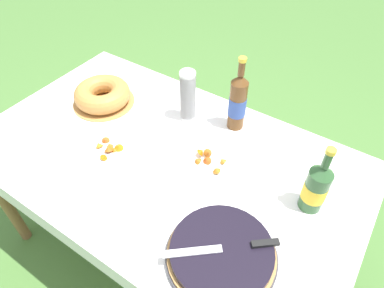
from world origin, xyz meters
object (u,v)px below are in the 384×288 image
(berry_tart, at_px, (221,253))
(snack_plate_left, at_px, (109,150))
(bundt_cake, at_px, (102,95))
(cider_bottle_green, at_px, (316,187))
(cup_stack, at_px, (188,96))
(snack_plate_near, at_px, (212,161))
(serving_knife, at_px, (231,247))
(cider_bottle_amber, at_px, (238,102))

(berry_tart, distance_m, snack_plate_left, 0.66)
(bundt_cake, xyz_separation_m, cider_bottle_green, (1.07, -0.03, 0.06))
(bundt_cake, xyz_separation_m, cup_stack, (0.41, 0.14, 0.08))
(snack_plate_near, xyz_separation_m, snack_plate_left, (-0.40, -0.19, 0.00))
(serving_knife, height_order, cup_stack, cup_stack)
(cider_bottle_green, xyz_separation_m, cider_bottle_amber, (-0.44, 0.24, 0.03))
(cider_bottle_green, bearing_deg, snack_plate_near, -177.09)
(snack_plate_near, bearing_deg, berry_tart, -54.60)
(cider_bottle_green, distance_m, snack_plate_near, 0.42)
(berry_tart, bearing_deg, cup_stack, 132.90)
(berry_tart, bearing_deg, serving_knife, 40.21)
(cider_bottle_green, height_order, snack_plate_left, cider_bottle_green)
(cider_bottle_green, bearing_deg, berry_tart, -114.82)
(cider_bottle_amber, bearing_deg, bundt_cake, -161.33)
(cider_bottle_green, relative_size, snack_plate_left, 1.46)
(cup_stack, height_order, cider_bottle_amber, cider_bottle_amber)
(snack_plate_left, bearing_deg, bundt_cake, 137.37)
(snack_plate_left, bearing_deg, serving_knife, -11.01)
(bundt_cake, xyz_separation_m, cider_bottle_amber, (0.63, 0.21, 0.09))
(cider_bottle_amber, distance_m, snack_plate_near, 0.29)
(cup_stack, relative_size, snack_plate_near, 1.07)
(berry_tart, relative_size, cup_stack, 1.45)
(snack_plate_near, bearing_deg, cider_bottle_green, 2.91)
(cider_bottle_green, height_order, snack_plate_near, cider_bottle_green)
(snack_plate_near, bearing_deg, bundt_cake, 175.87)
(serving_knife, height_order, snack_plate_left, serving_knife)
(serving_knife, distance_m, cup_stack, 0.73)
(serving_knife, relative_size, bundt_cake, 0.99)
(serving_knife, bearing_deg, snack_plate_near, -90.81)
(cider_bottle_amber, xyz_separation_m, snack_plate_near, (0.03, -0.26, -0.13))
(bundt_cake, bearing_deg, snack_plate_near, -4.13)
(bundt_cake, relative_size, cider_bottle_green, 1.02)
(cup_stack, relative_size, snack_plate_left, 1.24)
(bundt_cake, height_order, cider_bottle_amber, cider_bottle_amber)
(serving_knife, distance_m, snack_plate_left, 0.68)
(cup_stack, distance_m, snack_plate_near, 0.33)
(berry_tart, relative_size, snack_plate_near, 1.55)
(berry_tart, xyz_separation_m, snack_plate_left, (-0.64, 0.15, -0.02))
(snack_plate_near, height_order, snack_plate_left, snack_plate_near)
(berry_tart, relative_size, cider_bottle_amber, 1.03)
(berry_tart, relative_size, serving_knife, 1.22)
(berry_tart, height_order, snack_plate_near, same)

